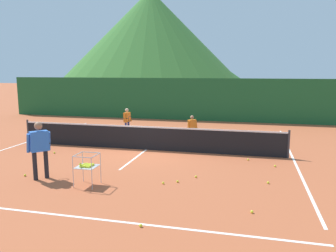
{
  "coord_description": "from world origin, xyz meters",
  "views": [
    {
      "loc": [
        4.08,
        -12.84,
        3.22
      ],
      "look_at": [
        0.89,
        0.11,
        1.0
      ],
      "focal_mm": 36.13,
      "sensor_mm": 36.0,
      "label": 1
    }
  ],
  "objects_px": {
    "ball_cart": "(87,165)",
    "tennis_ball_11": "(196,177)",
    "student_1": "(192,126)",
    "tennis_ball_3": "(141,225)",
    "tennis_ball_10": "(275,166)",
    "tennis_ball_0": "(54,153)",
    "student_0": "(127,119)",
    "tennis_net": "(146,138)",
    "instructor": "(39,145)",
    "tennis_ball_2": "(25,175)",
    "tennis_ball_8": "(268,183)",
    "tennis_ball_6": "(178,181)",
    "tennis_ball_5": "(248,160)",
    "tennis_ball_7": "(163,183)",
    "tennis_ball_4": "(252,212)"
  },
  "relations": [
    {
      "from": "tennis_ball_10",
      "to": "tennis_ball_11",
      "type": "xyz_separation_m",
      "value": [
        -2.4,
        -1.77,
        0.0
      ]
    },
    {
      "from": "student_1",
      "to": "tennis_ball_2",
      "type": "height_order",
      "value": "student_1"
    },
    {
      "from": "tennis_net",
      "to": "tennis_ball_5",
      "type": "relative_size",
      "value": 162.7
    },
    {
      "from": "student_1",
      "to": "ball_cart",
      "type": "height_order",
      "value": "student_1"
    },
    {
      "from": "student_0",
      "to": "student_1",
      "type": "xyz_separation_m",
      "value": [
        3.46,
        -1.03,
        -0.07
      ]
    },
    {
      "from": "tennis_ball_10",
      "to": "ball_cart",
      "type": "bearing_deg",
      "value": -148.84
    },
    {
      "from": "instructor",
      "to": "tennis_ball_6",
      "type": "height_order",
      "value": "instructor"
    },
    {
      "from": "tennis_ball_2",
      "to": "tennis_ball_10",
      "type": "bearing_deg",
      "value": 21.05
    },
    {
      "from": "student_1",
      "to": "tennis_ball_10",
      "type": "height_order",
      "value": "student_1"
    },
    {
      "from": "instructor",
      "to": "tennis_ball_8",
      "type": "distance_m",
      "value": 6.75
    },
    {
      "from": "tennis_ball_8",
      "to": "tennis_ball_11",
      "type": "height_order",
      "value": "same"
    },
    {
      "from": "ball_cart",
      "to": "tennis_ball_2",
      "type": "distance_m",
      "value": 2.33
    },
    {
      "from": "tennis_ball_8",
      "to": "tennis_ball_11",
      "type": "relative_size",
      "value": 1.0
    },
    {
      "from": "tennis_net",
      "to": "instructor",
      "type": "xyz_separation_m",
      "value": [
        -1.93,
        -4.3,
        0.53
      ]
    },
    {
      "from": "tennis_ball_0",
      "to": "tennis_ball_11",
      "type": "distance_m",
      "value": 6.07
    },
    {
      "from": "tennis_ball_7",
      "to": "tennis_ball_10",
      "type": "relative_size",
      "value": 1.0
    },
    {
      "from": "tennis_ball_3",
      "to": "tennis_ball_5",
      "type": "distance_m",
      "value": 6.26
    },
    {
      "from": "tennis_ball_6",
      "to": "tennis_ball_10",
      "type": "distance_m",
      "value": 3.69
    },
    {
      "from": "student_0",
      "to": "tennis_ball_0",
      "type": "height_order",
      "value": "student_0"
    },
    {
      "from": "ball_cart",
      "to": "tennis_ball_0",
      "type": "distance_m",
      "value": 4.31
    },
    {
      "from": "student_0",
      "to": "tennis_ball_4",
      "type": "bearing_deg",
      "value": -53.49
    },
    {
      "from": "tennis_ball_3",
      "to": "tennis_ball_7",
      "type": "xyz_separation_m",
      "value": [
        -0.22,
        2.7,
        0.0
      ]
    },
    {
      "from": "tennis_ball_0",
      "to": "tennis_ball_3",
      "type": "relative_size",
      "value": 1.0
    },
    {
      "from": "student_1",
      "to": "tennis_ball_6",
      "type": "distance_m",
      "value": 5.6
    },
    {
      "from": "tennis_ball_10",
      "to": "tennis_ball_5",
      "type": "bearing_deg",
      "value": 145.09
    },
    {
      "from": "student_1",
      "to": "tennis_ball_3",
      "type": "distance_m",
      "value": 8.5
    },
    {
      "from": "student_0",
      "to": "tennis_ball_10",
      "type": "relative_size",
      "value": 19.67
    },
    {
      "from": "ball_cart",
      "to": "tennis_ball_3",
      "type": "relative_size",
      "value": 13.22
    },
    {
      "from": "ball_cart",
      "to": "tennis_ball_3",
      "type": "distance_m",
      "value": 3.13
    },
    {
      "from": "ball_cart",
      "to": "tennis_ball_0",
      "type": "xyz_separation_m",
      "value": [
        -2.98,
        3.06,
        -0.55
      ]
    },
    {
      "from": "tennis_ball_0",
      "to": "tennis_ball_10",
      "type": "height_order",
      "value": "same"
    },
    {
      "from": "tennis_ball_3",
      "to": "tennis_ball_6",
      "type": "xyz_separation_m",
      "value": [
        0.15,
        2.93,
        0.0
      ]
    },
    {
      "from": "tennis_ball_7",
      "to": "tennis_ball_11",
      "type": "height_order",
      "value": "same"
    },
    {
      "from": "tennis_net",
      "to": "tennis_ball_8",
      "type": "xyz_separation_m",
      "value": [
        4.65,
        -3.15,
        -0.47
      ]
    },
    {
      "from": "tennis_ball_3",
      "to": "tennis_ball_11",
      "type": "bearing_deg",
      "value": 80.37
    },
    {
      "from": "tennis_ball_7",
      "to": "tennis_ball_10",
      "type": "distance_m",
      "value": 4.12
    },
    {
      "from": "tennis_ball_0",
      "to": "tennis_ball_7",
      "type": "bearing_deg",
      "value": -25.97
    },
    {
      "from": "student_1",
      "to": "tennis_ball_0",
      "type": "distance_m",
      "value": 5.92
    },
    {
      "from": "ball_cart",
      "to": "tennis_ball_10",
      "type": "relative_size",
      "value": 13.22
    },
    {
      "from": "ball_cart",
      "to": "tennis_ball_6",
      "type": "distance_m",
      "value": 2.62
    },
    {
      "from": "tennis_ball_2",
      "to": "tennis_ball_8",
      "type": "height_order",
      "value": "same"
    },
    {
      "from": "ball_cart",
      "to": "tennis_ball_11",
      "type": "distance_m",
      "value": 3.24
    },
    {
      "from": "tennis_ball_6",
      "to": "student_0",
      "type": "bearing_deg",
      "value": 121.39
    },
    {
      "from": "tennis_ball_6",
      "to": "tennis_ball_7",
      "type": "height_order",
      "value": "same"
    },
    {
      "from": "tennis_ball_7",
      "to": "tennis_ball_11",
      "type": "distance_m",
      "value": 1.14
    },
    {
      "from": "tennis_ball_5",
      "to": "tennis_ball_10",
      "type": "relative_size",
      "value": 1.0
    },
    {
      "from": "tennis_ball_0",
      "to": "student_0",
      "type": "bearing_deg",
      "value": 72.24
    },
    {
      "from": "student_1",
      "to": "tennis_ball_4",
      "type": "relative_size",
      "value": 18.02
    },
    {
      "from": "student_1",
      "to": "student_0",
      "type": "bearing_deg",
      "value": 163.39
    },
    {
      "from": "tennis_net",
      "to": "tennis_ball_11",
      "type": "relative_size",
      "value": 162.7
    }
  ]
}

